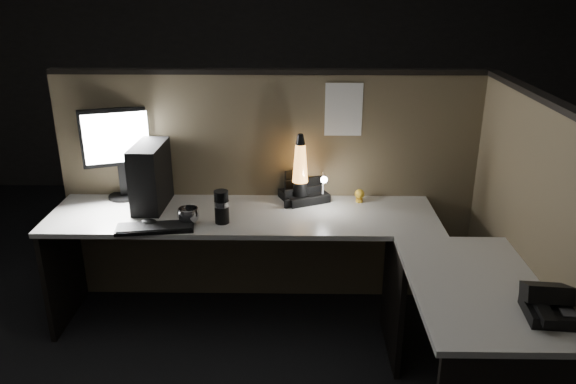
{
  "coord_description": "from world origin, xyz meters",
  "views": [
    {
      "loc": [
        0.17,
        -2.46,
        2.05
      ],
      "look_at": [
        0.12,
        0.35,
        0.97
      ],
      "focal_mm": 35.0,
      "sensor_mm": 36.0,
      "label": 1
    }
  ],
  "objects_px": {
    "monitor": "(119,145)",
    "keyboard": "(155,228)",
    "pc_tower": "(151,176)",
    "lava_lamp": "(300,175)",
    "desk_phone": "(554,304)"
  },
  "relations": [
    {
      "from": "monitor",
      "to": "keyboard",
      "type": "distance_m",
      "value": 0.68
    },
    {
      "from": "monitor",
      "to": "lava_lamp",
      "type": "height_order",
      "value": "monitor"
    },
    {
      "from": "keyboard",
      "to": "lava_lamp",
      "type": "height_order",
      "value": "lava_lamp"
    },
    {
      "from": "monitor",
      "to": "lava_lamp",
      "type": "bearing_deg",
      "value": -23.08
    },
    {
      "from": "keyboard",
      "to": "pc_tower",
      "type": "bearing_deg",
      "value": 97.49
    },
    {
      "from": "pc_tower",
      "to": "desk_phone",
      "type": "relative_size",
      "value": 1.48
    },
    {
      "from": "monitor",
      "to": "lava_lamp",
      "type": "xyz_separation_m",
      "value": [
        1.12,
        -0.08,
        -0.16
      ]
    },
    {
      "from": "pc_tower",
      "to": "keyboard",
      "type": "relative_size",
      "value": 0.92
    },
    {
      "from": "keyboard",
      "to": "monitor",
      "type": "bearing_deg",
      "value": 114.64
    },
    {
      "from": "pc_tower",
      "to": "desk_phone",
      "type": "bearing_deg",
      "value": -28.82
    },
    {
      "from": "pc_tower",
      "to": "keyboard",
      "type": "xyz_separation_m",
      "value": [
        0.09,
        -0.34,
        -0.19
      ]
    },
    {
      "from": "keyboard",
      "to": "desk_phone",
      "type": "height_order",
      "value": "desk_phone"
    },
    {
      "from": "monitor",
      "to": "lava_lamp",
      "type": "distance_m",
      "value": 1.14
    },
    {
      "from": "pc_tower",
      "to": "keyboard",
      "type": "bearing_deg",
      "value": -72.82
    },
    {
      "from": "pc_tower",
      "to": "monitor",
      "type": "relative_size",
      "value": 0.68
    }
  ]
}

